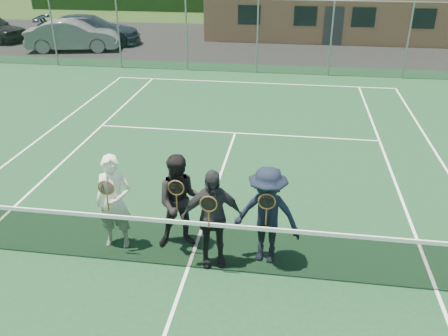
% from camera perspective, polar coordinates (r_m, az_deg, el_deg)
% --- Properties ---
extents(ground, '(220.00, 220.00, 0.00)m').
position_cam_1_polar(ground, '(27.04, 5.15, 14.69)').
color(ground, '#284719').
rests_on(ground, ground).
extents(court_surface, '(30.00, 30.00, 0.02)m').
position_cam_1_polar(court_surface, '(8.44, -4.30, -11.86)').
color(court_surface, '#14381E').
rests_on(court_surface, ground).
extents(tarmac_carpark, '(40.00, 12.00, 0.01)m').
position_cam_1_polar(tarmac_carpark, '(27.57, -3.46, 14.97)').
color(tarmac_carpark, black).
rests_on(tarmac_carpark, ground).
extents(hedge_row, '(40.00, 1.20, 1.10)m').
position_cam_1_polar(hedge_row, '(38.81, 6.46, 18.81)').
color(hedge_row, black).
rests_on(hedge_row, ground).
extents(car_b, '(4.82, 2.56, 1.51)m').
position_cam_1_polar(car_b, '(26.13, -17.70, 14.92)').
color(car_b, gray).
rests_on(car_b, ground).
extents(car_c, '(5.66, 3.14, 1.55)m').
position_cam_1_polar(car_c, '(27.46, -15.84, 15.68)').
color(car_c, '#1B2536').
rests_on(car_c, ground).
extents(court_markings, '(11.03, 23.83, 0.01)m').
position_cam_1_polar(court_markings, '(8.43, -4.31, -11.78)').
color(court_markings, white).
rests_on(court_markings, court_surface).
extents(tennis_net, '(11.68, 0.08, 1.10)m').
position_cam_1_polar(tennis_net, '(8.13, -4.43, -8.91)').
color(tennis_net, slate).
rests_on(tennis_net, ground).
extents(perimeter_fence, '(30.07, 0.07, 3.02)m').
position_cam_1_polar(perimeter_fence, '(20.39, 4.04, 15.46)').
color(perimeter_fence, slate).
rests_on(perimeter_fence, ground).
extents(player_a, '(0.69, 0.52, 1.80)m').
position_cam_1_polar(player_a, '(8.72, -13.08, -4.01)').
color(player_a, white).
rests_on(player_a, court_surface).
extents(player_b, '(1.02, 0.88, 1.80)m').
position_cam_1_polar(player_b, '(8.54, -5.23, -4.08)').
color(player_b, black).
rests_on(player_b, court_surface).
extents(player_c, '(1.13, 0.71, 1.80)m').
position_cam_1_polar(player_c, '(8.03, -1.49, -6.04)').
color(player_c, '#242529').
rests_on(player_c, court_surface).
extents(player_d, '(1.26, 0.85, 1.80)m').
position_cam_1_polar(player_d, '(8.13, 5.18, -5.74)').
color(player_d, black).
rests_on(player_d, court_surface).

